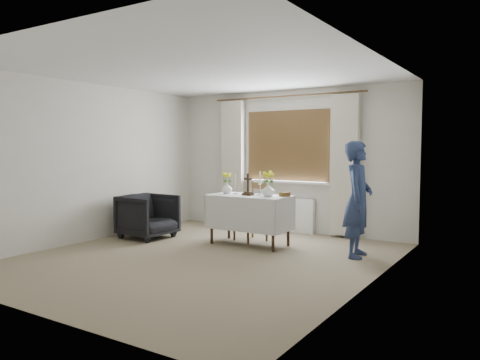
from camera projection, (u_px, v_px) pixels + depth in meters
name	position (u px, v px, depth m)	size (l,w,h in m)	color
ground	(203.00, 258.00, 6.28)	(5.00, 5.00, 0.00)	gray
altar_table	(250.00, 220.00, 7.14)	(1.24, 0.64, 0.76)	silver
wooden_chair	(250.00, 212.00, 7.45)	(0.43, 0.43, 0.93)	brown
armchair	(148.00, 216.00, 7.68)	(0.77, 0.79, 0.72)	black
person	(358.00, 199.00, 6.32)	(0.58, 0.38, 1.58)	navy
radiator	(285.00, 214.00, 8.29)	(1.10, 0.10, 0.60)	white
wooden_cross	(248.00, 184.00, 7.09)	(0.16, 0.11, 0.33)	black
candlestick_left	(235.00, 184.00, 7.24)	(0.09, 0.09, 0.31)	silver
candlestick_right	(260.00, 184.00, 7.01)	(0.11, 0.11, 0.37)	silver
flower_vase_left	(227.00, 188.00, 7.34)	(0.17, 0.17, 0.18)	white
flower_vase_right	(268.00, 190.00, 6.90)	(0.19, 0.19, 0.20)	white
wicker_basket	(285.00, 194.00, 6.96)	(0.17, 0.17, 0.07)	brown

